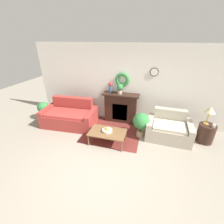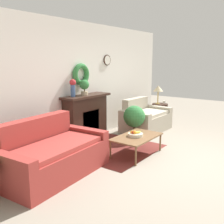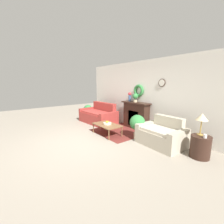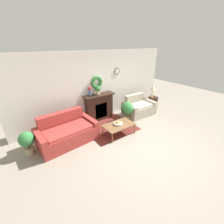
# 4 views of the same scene
# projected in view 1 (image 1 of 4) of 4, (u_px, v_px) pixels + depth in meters

# --- Properties ---
(ground_plane) EXTENTS (16.00, 16.00, 0.00)m
(ground_plane) POSITION_uv_depth(u_px,v_px,m) (102.00, 171.00, 3.54)
(ground_plane) COLOR gray
(floor_rug) EXTENTS (1.80, 1.74, 0.01)m
(floor_rug) POSITION_uv_depth(u_px,v_px,m) (113.00, 131.00, 5.05)
(floor_rug) COLOR maroon
(floor_rug) RESTS_ON ground_plane
(wall_back) EXTENTS (6.80, 0.18, 2.70)m
(wall_back) POSITION_uv_depth(u_px,v_px,m) (126.00, 85.00, 5.25)
(wall_back) COLOR white
(wall_back) RESTS_ON ground_plane
(fireplace) EXTENTS (1.28, 0.41, 1.08)m
(fireplace) POSITION_uv_depth(u_px,v_px,m) (121.00, 108.00, 5.46)
(fireplace) COLOR #331E16
(fireplace) RESTS_ON ground_plane
(couch_left) EXTENTS (1.88, 1.11, 0.92)m
(couch_left) POSITION_uv_depth(u_px,v_px,m) (70.00, 116.00, 5.33)
(couch_left) COLOR #9E332D
(couch_left) RESTS_ON ground_plane
(loveseat_right) EXTENTS (1.34, 0.94, 0.84)m
(loveseat_right) POSITION_uv_depth(u_px,v_px,m) (168.00, 129.00, 4.62)
(loveseat_right) COLOR #B2A893
(loveseat_right) RESTS_ON ground_plane
(coffee_table) EXTENTS (1.06, 0.64, 0.38)m
(coffee_table) POSITION_uv_depth(u_px,v_px,m) (107.00, 133.00, 4.36)
(coffee_table) COLOR brown
(coffee_table) RESTS_ON ground_plane
(fruit_bowl) EXTENTS (0.30, 0.30, 0.12)m
(fruit_bowl) POSITION_uv_depth(u_px,v_px,m) (107.00, 130.00, 4.35)
(fruit_bowl) COLOR beige
(fruit_bowl) RESTS_ON coffee_table
(side_table_by_loveseat) EXTENTS (0.47, 0.47, 0.57)m
(side_table_by_loveseat) POSITION_uv_depth(u_px,v_px,m) (206.00, 133.00, 4.45)
(side_table_by_loveseat) COLOR #331E16
(side_table_by_loveseat) RESTS_ON ground_plane
(table_lamp) EXTENTS (0.29, 0.29, 0.55)m
(table_lamp) POSITION_uv_depth(u_px,v_px,m) (210.00, 110.00, 4.18)
(table_lamp) COLOR #B28E42
(table_lamp) RESTS_ON side_table_by_loveseat
(mug) EXTENTS (0.08, 0.08, 0.09)m
(mug) POSITION_uv_depth(u_px,v_px,m) (214.00, 126.00, 4.21)
(mug) COLOR silver
(mug) RESTS_ON side_table_by_loveseat
(vase_on_mantel_left) EXTENTS (0.14, 0.14, 0.38)m
(vase_on_mantel_left) POSITION_uv_depth(u_px,v_px,m) (111.00, 87.00, 5.22)
(vase_on_mantel_left) COLOR #3D5684
(vase_on_mantel_left) RESTS_ON fireplace
(potted_plant_on_mantel) EXTENTS (0.22, 0.22, 0.34)m
(potted_plant_on_mantel) POSITION_uv_depth(u_px,v_px,m) (120.00, 88.00, 5.13)
(potted_plant_on_mantel) COLOR tan
(potted_plant_on_mantel) RESTS_ON fireplace
(potted_plant_floor_by_couch) EXTENTS (0.42, 0.42, 0.71)m
(potted_plant_floor_by_couch) POSITION_uv_depth(u_px,v_px,m) (44.00, 109.00, 5.60)
(potted_plant_floor_by_couch) COLOR tan
(potted_plant_floor_by_couch) RESTS_ON ground_plane
(potted_plant_floor_by_loveseat) EXTENTS (0.51, 0.51, 0.80)m
(potted_plant_floor_by_loveseat) POSITION_uv_depth(u_px,v_px,m) (141.00, 122.00, 4.59)
(potted_plant_floor_by_loveseat) COLOR tan
(potted_plant_floor_by_loveseat) RESTS_ON ground_plane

